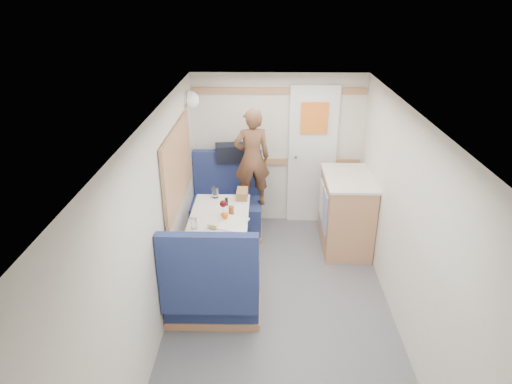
{
  "coord_description": "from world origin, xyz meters",
  "views": [
    {
      "loc": [
        -0.17,
        -3.41,
        2.94
      ],
      "look_at": [
        -0.26,
        0.9,
        1.01
      ],
      "focal_mm": 32.0,
      "sensor_mm": 36.0,
      "label": 1
    }
  ],
  "objects_px": {
    "bench_far": "(227,211)",
    "tumbler_left": "(194,224)",
    "galley_counter": "(346,211)",
    "wine_glass": "(223,204)",
    "tumbler_mid": "(215,193)",
    "beer_glass": "(231,210)",
    "cheese_block": "(213,225)",
    "person": "(252,158)",
    "orange_fruit": "(225,215)",
    "duffel_bag": "(234,153)",
    "tray": "(232,223)",
    "dome_light": "(190,100)",
    "bench_near": "(213,292)",
    "bread_loaf": "(242,194)",
    "dinette_table": "(220,224)",
    "pepper_grinder": "(226,202)"
  },
  "relations": [
    {
      "from": "person",
      "to": "duffel_bag",
      "type": "height_order",
      "value": "person"
    },
    {
      "from": "dome_light",
      "to": "tray",
      "type": "relative_size",
      "value": 0.6
    },
    {
      "from": "orange_fruit",
      "to": "pepper_grinder",
      "type": "xyz_separation_m",
      "value": [
        -0.01,
        0.35,
        -0.01
      ]
    },
    {
      "from": "pepper_grinder",
      "to": "tumbler_mid",
      "type": "bearing_deg",
      "value": 125.54
    },
    {
      "from": "tumbler_mid",
      "to": "beer_glass",
      "type": "xyz_separation_m",
      "value": [
        0.22,
        -0.42,
        -0.02
      ]
    },
    {
      "from": "galley_counter",
      "to": "bread_loaf",
      "type": "bearing_deg",
      "value": -171.99
    },
    {
      "from": "bench_near",
      "to": "pepper_grinder",
      "type": "height_order",
      "value": "bench_near"
    },
    {
      "from": "bench_far",
      "to": "cheese_block",
      "type": "height_order",
      "value": "bench_far"
    },
    {
      "from": "orange_fruit",
      "to": "dinette_table",
      "type": "bearing_deg",
      "value": 111.08
    },
    {
      "from": "person",
      "to": "duffel_bag",
      "type": "xyz_separation_m",
      "value": [
        -0.24,
        0.34,
        -0.05
      ]
    },
    {
      "from": "bench_far",
      "to": "tumbler_left",
      "type": "distance_m",
      "value": 1.35
    },
    {
      "from": "dome_light",
      "to": "person",
      "type": "distance_m",
      "value": 1.0
    },
    {
      "from": "tumbler_left",
      "to": "pepper_grinder",
      "type": "bearing_deg",
      "value": 62.38
    },
    {
      "from": "pepper_grinder",
      "to": "bread_loaf",
      "type": "xyz_separation_m",
      "value": [
        0.17,
        0.21,
        0.0
      ]
    },
    {
      "from": "bench_far",
      "to": "galley_counter",
      "type": "relative_size",
      "value": 1.14
    },
    {
      "from": "bench_near",
      "to": "pepper_grinder",
      "type": "xyz_separation_m",
      "value": [
        0.06,
        1.03,
        0.46
      ]
    },
    {
      "from": "bench_far",
      "to": "tumbler_left",
      "type": "bearing_deg",
      "value": -100.29
    },
    {
      "from": "galley_counter",
      "to": "wine_glass",
      "type": "height_order",
      "value": "galley_counter"
    },
    {
      "from": "person",
      "to": "wine_glass",
      "type": "xyz_separation_m",
      "value": [
        -0.28,
        -0.84,
        -0.22
      ]
    },
    {
      "from": "tumbler_mid",
      "to": "bench_far",
      "type": "bearing_deg",
      "value": 79.83
    },
    {
      "from": "duffel_bag",
      "to": "tumbler_left",
      "type": "relative_size",
      "value": 4.13
    },
    {
      "from": "tumbler_left",
      "to": "wine_glass",
      "type": "bearing_deg",
      "value": 48.78
    },
    {
      "from": "orange_fruit",
      "to": "dome_light",
      "type": "bearing_deg",
      "value": 114.02
    },
    {
      "from": "dome_light",
      "to": "galley_counter",
      "type": "relative_size",
      "value": 0.22
    },
    {
      "from": "tray",
      "to": "tumbler_left",
      "type": "bearing_deg",
      "value": -165.77
    },
    {
      "from": "bench_far",
      "to": "person",
      "type": "bearing_deg",
      "value": -15.02
    },
    {
      "from": "dinette_table",
      "to": "wine_glass",
      "type": "xyz_separation_m",
      "value": [
        0.05,
        -0.07,
        0.28
      ]
    },
    {
      "from": "bench_far",
      "to": "galley_counter",
      "type": "xyz_separation_m",
      "value": [
        1.47,
        -0.31,
        0.17
      ]
    },
    {
      "from": "tray",
      "to": "bread_loaf",
      "type": "distance_m",
      "value": 0.66
    },
    {
      "from": "tumbler_mid",
      "to": "bench_near",
      "type": "bearing_deg",
      "value": -85.95
    },
    {
      "from": "tray",
      "to": "tumbler_left",
      "type": "xyz_separation_m",
      "value": [
        -0.38,
        -0.1,
        0.05
      ]
    },
    {
      "from": "person",
      "to": "tumbler_mid",
      "type": "distance_m",
      "value": 0.64
    },
    {
      "from": "bench_near",
      "to": "galley_counter",
      "type": "bearing_deg",
      "value": 43.94
    },
    {
      "from": "bench_far",
      "to": "duffel_bag",
      "type": "height_order",
      "value": "duffel_bag"
    },
    {
      "from": "tray",
      "to": "tumbler_mid",
      "type": "relative_size",
      "value": 2.7
    },
    {
      "from": "bench_far",
      "to": "tumbler_left",
      "type": "relative_size",
      "value": 9.44
    },
    {
      "from": "tray",
      "to": "cheese_block",
      "type": "xyz_separation_m",
      "value": [
        -0.19,
        -0.1,
        0.03
      ]
    },
    {
      "from": "bench_near",
      "to": "galley_counter",
      "type": "xyz_separation_m",
      "value": [
        1.47,
        1.41,
        0.17
      ]
    },
    {
      "from": "tumbler_mid",
      "to": "pepper_grinder",
      "type": "bearing_deg",
      "value": -54.46
    },
    {
      "from": "cheese_block",
      "to": "tumbler_left",
      "type": "height_order",
      "value": "tumbler_left"
    },
    {
      "from": "bench_near",
      "to": "orange_fruit",
      "type": "bearing_deg",
      "value": 84.0
    },
    {
      "from": "galley_counter",
      "to": "pepper_grinder",
      "type": "bearing_deg",
      "value": -164.85
    },
    {
      "from": "bench_far",
      "to": "dome_light",
      "type": "xyz_separation_m",
      "value": [
        -0.39,
        -0.01,
        1.45
      ]
    },
    {
      "from": "bench_near",
      "to": "bread_loaf",
      "type": "bearing_deg",
      "value": 79.71
    },
    {
      "from": "person",
      "to": "bread_loaf",
      "type": "height_order",
      "value": "person"
    },
    {
      "from": "orange_fruit",
      "to": "galley_counter",
      "type": "bearing_deg",
      "value": 27.77
    },
    {
      "from": "galley_counter",
      "to": "beer_glass",
      "type": "distance_m",
      "value": 1.5
    },
    {
      "from": "orange_fruit",
      "to": "wine_glass",
      "type": "bearing_deg",
      "value": 102.32
    },
    {
      "from": "bench_near",
      "to": "bread_loaf",
      "type": "height_order",
      "value": "bench_near"
    },
    {
      "from": "galley_counter",
      "to": "tray",
      "type": "xyz_separation_m",
      "value": [
        -1.31,
        -0.83,
        0.26
      ]
    }
  ]
}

